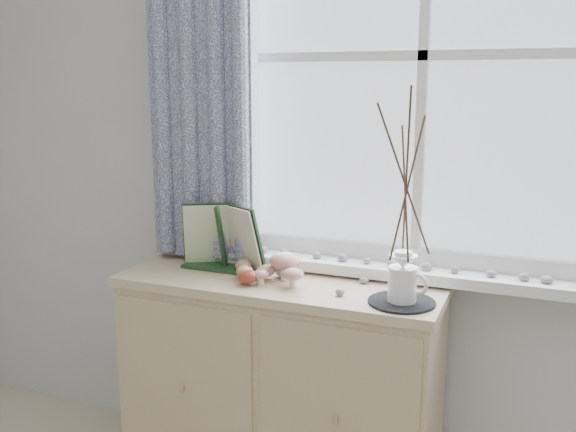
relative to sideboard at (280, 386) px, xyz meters
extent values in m
cube|color=silver|center=(0.15, 0.25, 0.87)|extent=(4.00, 0.04, 2.60)
cube|color=silver|center=(0.45, 0.25, 1.22)|extent=(1.30, 0.01, 1.40)
cube|color=white|center=(0.45, 0.17, 0.45)|extent=(1.45, 0.16, 0.04)
cube|color=#0A0E3A|center=(-0.37, 0.12, 1.25)|extent=(0.44, 0.06, 1.61)
cube|color=beige|center=(0.00, 0.01, -0.02)|extent=(1.17, 0.43, 0.81)
cube|color=beige|center=(0.00, 0.01, 0.41)|extent=(1.20, 0.45, 0.03)
cube|color=#CABD8C|center=(-0.29, -0.22, -0.02)|extent=(0.55, 0.01, 0.75)
cylinder|color=white|center=(0.02, -0.01, 0.46)|extent=(0.03, 0.03, 0.07)
ellipsoid|color=#A41405|center=(0.02, -0.01, 0.50)|extent=(0.11, 0.11, 0.06)
cylinder|color=white|center=(0.08, -0.08, 0.45)|extent=(0.03, 0.03, 0.05)
ellipsoid|color=#A41405|center=(0.08, -0.08, 0.47)|extent=(0.08, 0.08, 0.04)
cylinder|color=white|center=(-0.04, -0.09, 0.44)|extent=(0.03, 0.03, 0.04)
ellipsoid|color=#A41405|center=(-0.04, -0.09, 0.46)|extent=(0.06, 0.06, 0.03)
ellipsoid|color=tan|center=(-0.12, -0.05, 0.45)|extent=(0.06, 0.05, 0.08)
ellipsoid|color=tan|center=(-0.16, 0.02, 0.45)|extent=(0.06, 0.05, 0.08)
ellipsoid|color=maroon|center=(-0.08, -0.11, 0.45)|extent=(0.06, 0.05, 0.08)
ellipsoid|color=tan|center=(-0.05, -0.02, 0.45)|extent=(0.06, 0.05, 0.08)
cylinder|color=black|center=(0.47, -0.09, 0.43)|extent=(0.22, 0.22, 0.01)
cylinder|color=white|center=(0.47, -0.09, 0.49)|extent=(0.12, 0.12, 0.12)
cone|color=white|center=(0.47, -0.09, 0.57)|extent=(0.09, 0.09, 0.04)
cylinder|color=white|center=(0.47, -0.09, 0.59)|extent=(0.06, 0.06, 0.03)
torus|color=white|center=(0.52, -0.09, 0.50)|extent=(0.07, 0.04, 0.07)
ellipsoid|color=gray|center=(0.26, -0.09, 0.44)|extent=(0.03, 0.03, 0.02)
ellipsoid|color=gray|center=(0.30, 0.07, 0.44)|extent=(0.03, 0.03, 0.02)
ellipsoid|color=gray|center=(0.48, -0.07, 0.44)|extent=(0.03, 0.03, 0.02)
ellipsoid|color=gray|center=(0.18, 0.11, 0.44)|extent=(0.03, 0.03, 0.02)
camera|label=1|loc=(0.87, -2.08, 1.14)|focal=40.00mm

